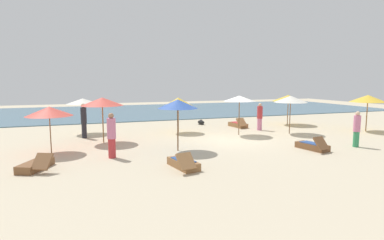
% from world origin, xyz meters
% --- Properties ---
extents(ground_plane, '(60.00, 60.00, 0.00)m').
position_xyz_m(ground_plane, '(0.00, 0.00, 0.00)').
color(ground_plane, beige).
extents(ocean_water, '(48.00, 16.00, 0.06)m').
position_xyz_m(ocean_water, '(0.00, 17.00, 0.03)').
color(ocean_water, '#476B7F').
rests_on(ocean_water, ground_plane).
extents(umbrella_0, '(1.81, 1.81, 2.27)m').
position_xyz_m(umbrella_0, '(1.17, 1.38, 2.11)').
color(umbrella_0, brown).
rests_on(umbrella_0, ground_plane).
extents(umbrella_1, '(1.94, 1.94, 2.03)m').
position_xyz_m(umbrella_1, '(-8.68, 0.01, 1.83)').
color(umbrella_1, brown).
rests_on(umbrella_1, ground_plane).
extents(umbrella_2, '(1.88, 1.88, 2.08)m').
position_xyz_m(umbrella_2, '(-7.29, 4.96, 1.91)').
color(umbrella_2, brown).
rests_on(umbrella_2, ground_plane).
extents(umbrella_3, '(2.08, 2.08, 2.30)m').
position_xyz_m(umbrella_3, '(-6.38, 1.64, 2.09)').
color(umbrella_3, olive).
rests_on(umbrella_3, ground_plane).
extents(umbrella_4, '(1.73, 1.73, 2.12)m').
position_xyz_m(umbrella_4, '(-1.88, 3.36, 1.87)').
color(umbrella_4, olive).
rests_on(umbrella_4, ground_plane).
extents(umbrella_5, '(2.10, 2.10, 2.25)m').
position_xyz_m(umbrella_5, '(9.25, -0.09, 2.03)').
color(umbrella_5, olive).
rests_on(umbrella_5, ground_plane).
extents(umbrella_6, '(1.93, 1.93, 2.24)m').
position_xyz_m(umbrella_6, '(4.24, 0.79, 2.05)').
color(umbrella_6, brown).
rests_on(umbrella_6, ground_plane).
extents(umbrella_7, '(2.22, 2.22, 2.11)m').
position_xyz_m(umbrella_7, '(6.48, 4.02, 1.89)').
color(umbrella_7, olive).
rests_on(umbrella_7, ground_plane).
extents(umbrella_8, '(1.77, 1.77, 2.31)m').
position_xyz_m(umbrella_8, '(-3.35, -1.37, 2.10)').
color(umbrella_8, brown).
rests_on(umbrella_8, ground_plane).
extents(lounger_0, '(0.89, 1.78, 0.68)m').
position_xyz_m(lounger_0, '(-3.98, -4.15, 0.18)').
color(lounger_0, olive).
rests_on(lounger_0, ground_plane).
extents(lounger_1, '(0.88, 1.76, 0.70)m').
position_xyz_m(lounger_1, '(2.49, -3.27, 0.18)').
color(lounger_1, brown).
rests_on(lounger_1, ground_plane).
extents(lounger_2, '(1.26, 1.79, 0.67)m').
position_xyz_m(lounger_2, '(-8.96, -2.60, 0.17)').
color(lounger_2, brown).
rests_on(lounger_2, ground_plane).
extents(lounger_3, '(0.83, 1.77, 0.67)m').
position_xyz_m(lounger_3, '(2.58, 4.10, 0.18)').
color(lounger_3, olive).
rests_on(lounger_3, ground_plane).
extents(person_0, '(0.37, 0.37, 1.90)m').
position_xyz_m(person_0, '(-7.28, 3.33, 0.98)').
color(person_0, '#26262D').
rests_on(person_0, ground_plane).
extents(person_1, '(0.38, 0.38, 1.72)m').
position_xyz_m(person_1, '(3.24, 2.50, 0.87)').
color(person_1, '#D17299').
rests_on(person_1, ground_plane).
extents(person_2, '(0.39, 0.39, 1.70)m').
position_xyz_m(person_2, '(4.85, -3.43, 0.86)').
color(person_2, '#338C59').
rests_on(person_2, ground_plane).
extents(person_3, '(0.49, 0.49, 1.84)m').
position_xyz_m(person_3, '(-6.26, -1.73, 0.93)').
color(person_3, '#BF3338').
rests_on(person_3, ground_plane).
extents(dog, '(0.50, 0.71, 0.33)m').
position_xyz_m(dog, '(0.65, 6.09, 0.17)').
color(dog, black).
rests_on(dog, ground_plane).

